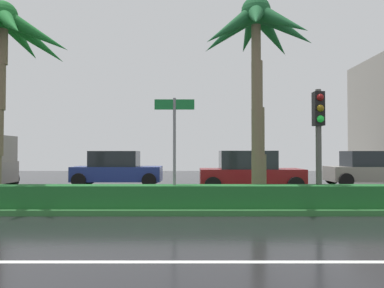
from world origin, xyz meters
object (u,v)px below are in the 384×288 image
car_in_traffic_leading (115,169)px  car_in_traffic_third (369,169)px  street_name_sign (173,137)px  palm_tree_mid_left (1,44)px  palm_tree_centre_left (256,39)px  traffic_signal_median_right (317,125)px  car_in_traffic_second (248,172)px

car_in_traffic_leading → car_in_traffic_third: same height
car_in_traffic_leading → street_name_sign: bearing=-68.4°
palm_tree_mid_left → car_in_traffic_third: bearing=26.2°
car_in_traffic_leading → car_in_traffic_third: 12.56m
street_name_sign → palm_tree_centre_left: bearing=24.1°
traffic_signal_median_right → car_in_traffic_leading: traffic_signal_median_right is taller
street_name_sign → car_in_traffic_third: street_name_sign is taller
car_in_traffic_second → car_in_traffic_leading: bearing=156.7°
palm_tree_centre_left → car_in_traffic_leading: (-5.72, 7.06, -4.32)m
car_in_traffic_second → car_in_traffic_third: same height
palm_tree_centre_left → traffic_signal_median_right: size_ratio=1.92×
street_name_sign → car_in_traffic_third: bearing=41.3°
palm_tree_mid_left → street_name_sign: palm_tree_mid_left is taller
car_in_traffic_leading → palm_tree_mid_left: bearing=-105.9°
traffic_signal_median_right → car_in_traffic_third: traffic_signal_median_right is taller
palm_tree_centre_left → car_in_traffic_second: size_ratio=1.46×
car_in_traffic_leading → car_in_traffic_second: (6.15, -2.66, 0.00)m
car_in_traffic_leading → car_in_traffic_third: size_ratio=1.00×
palm_tree_mid_left → palm_tree_centre_left: 7.78m
street_name_sign → car_in_traffic_second: bearing=62.1°
palm_tree_centre_left → car_in_traffic_leading: 10.06m
palm_tree_mid_left → street_name_sign: bearing=-10.7°
traffic_signal_median_right → palm_tree_mid_left: bearing=175.3°
palm_tree_centre_left → street_name_sign: palm_tree_centre_left is taller
palm_tree_mid_left → palm_tree_centre_left: bearing=0.9°
palm_tree_centre_left → traffic_signal_median_right: 3.28m
palm_tree_centre_left → street_name_sign: bearing=-155.9°
palm_tree_centre_left → street_name_sign: (-2.49, -1.11, -3.06)m
car_in_traffic_leading → palm_tree_centre_left: bearing=-51.0°
palm_tree_mid_left → traffic_signal_median_right: (9.34, -0.76, -2.53)m
palm_tree_mid_left → car_in_traffic_leading: bearing=74.1°
palm_tree_centre_left → car_in_traffic_leading: bearing=129.0°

